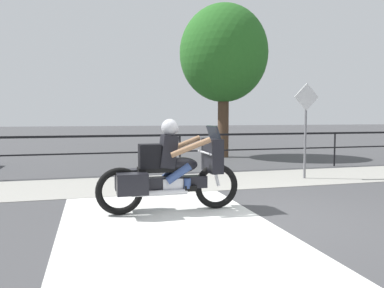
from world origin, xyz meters
name	(u,v)px	position (x,y,z in m)	size (l,w,h in m)	color
ground_plane	(255,219)	(0.00, 0.00, 0.00)	(120.00, 120.00, 0.00)	#424244
sidewalk_band	(196,182)	(0.00, 3.40, 0.01)	(44.00, 2.40, 0.01)	#99968E
crosswalk_band	(170,229)	(-1.39, -0.20, 0.00)	(3.05, 6.00, 0.01)	silver
fence_railing	(180,142)	(0.00, 5.07, 0.86)	(36.00, 0.05, 1.09)	black
motorcycle	(170,170)	(-1.19, 0.78, 0.70)	(2.42, 0.76, 1.55)	black
street_sign	(306,119)	(2.83, 3.15, 1.51)	(0.69, 0.06, 2.42)	slate
tree_behind_sign	(224,54)	(2.56, 8.55, 3.99)	(3.40, 3.40, 5.89)	#473323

